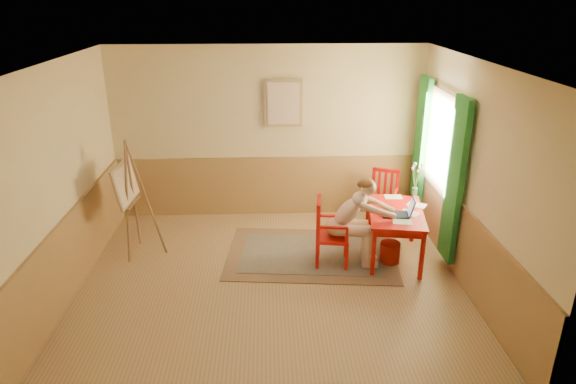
{
  "coord_description": "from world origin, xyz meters",
  "views": [
    {
      "loc": [
        -0.02,
        -5.69,
        3.53
      ],
      "look_at": [
        0.25,
        0.55,
        1.05
      ],
      "focal_mm": 31.48,
      "sensor_mm": 36.0,
      "label": 1
    }
  ],
  "objects_px": {
    "chair_left": "(329,232)",
    "laptop": "(401,212)",
    "figure": "(354,218)",
    "table": "(396,217)",
    "chair_back": "(383,200)",
    "easel": "(128,188)"
  },
  "relations": [
    {
      "from": "table",
      "to": "figure",
      "type": "relative_size",
      "value": 1.02
    },
    {
      "from": "laptop",
      "to": "chair_back",
      "type": "bearing_deg",
      "value": 88.95
    },
    {
      "from": "chair_back",
      "to": "laptop",
      "type": "relative_size",
      "value": 2.14
    },
    {
      "from": "table",
      "to": "laptop",
      "type": "distance_m",
      "value": 0.2
    },
    {
      "from": "table",
      "to": "figure",
      "type": "xyz_separation_m",
      "value": [
        -0.62,
        -0.16,
        0.07
      ]
    },
    {
      "from": "easel",
      "to": "table",
      "type": "bearing_deg",
      "value": -4.72
    },
    {
      "from": "chair_left",
      "to": "laptop",
      "type": "height_order",
      "value": "laptop"
    },
    {
      "from": "table",
      "to": "chair_left",
      "type": "height_order",
      "value": "chair_left"
    },
    {
      "from": "table",
      "to": "chair_left",
      "type": "distance_m",
      "value": 0.97
    },
    {
      "from": "chair_back",
      "to": "figure",
      "type": "relative_size",
      "value": 0.76
    },
    {
      "from": "figure",
      "to": "chair_left",
      "type": "bearing_deg",
      "value": 175.26
    },
    {
      "from": "chair_back",
      "to": "figure",
      "type": "height_order",
      "value": "figure"
    },
    {
      "from": "table",
      "to": "easel",
      "type": "distance_m",
      "value": 3.74
    },
    {
      "from": "table",
      "to": "easel",
      "type": "bearing_deg",
      "value": 175.28
    },
    {
      "from": "table",
      "to": "chair_back",
      "type": "relative_size",
      "value": 1.35
    },
    {
      "from": "chair_left",
      "to": "easel",
      "type": "xyz_separation_m",
      "value": [
        -2.76,
        0.43,
        0.53
      ]
    },
    {
      "from": "laptop",
      "to": "easel",
      "type": "height_order",
      "value": "easel"
    },
    {
      "from": "chair_left",
      "to": "chair_back",
      "type": "xyz_separation_m",
      "value": [
        0.98,
        1.08,
        0.0
      ]
    },
    {
      "from": "chair_left",
      "to": "figure",
      "type": "distance_m",
      "value": 0.4
    },
    {
      "from": "table",
      "to": "chair_left",
      "type": "bearing_deg",
      "value": -172.3
    },
    {
      "from": "chair_left",
      "to": "figure",
      "type": "bearing_deg",
      "value": -4.74
    },
    {
      "from": "chair_left",
      "to": "easel",
      "type": "height_order",
      "value": "easel"
    }
  ]
}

